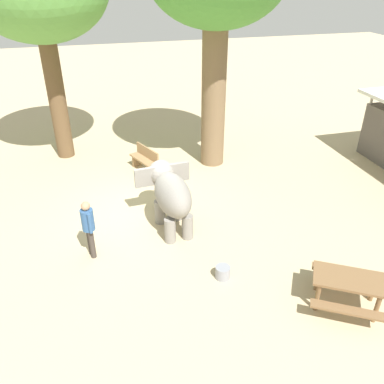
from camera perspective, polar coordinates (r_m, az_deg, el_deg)
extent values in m
plane|color=tan|center=(12.42, -6.49, -2.63)|extent=(60.00, 60.00, 0.00)
cylinder|color=gray|center=(11.64, -4.60, -2.83)|extent=(0.31, 0.31, 0.72)
cylinder|color=gray|center=(11.76, -2.25, -2.38)|extent=(0.31, 0.31, 0.72)
cylinder|color=gray|center=(10.85, -3.17, -5.50)|extent=(0.31, 0.31, 0.72)
cylinder|color=gray|center=(10.97, -0.65, -4.99)|extent=(0.31, 0.31, 0.72)
ellipsoid|color=gray|center=(10.88, -2.78, -0.40)|extent=(1.87, 1.06, 1.08)
sphere|color=gray|center=(11.76, -4.43, 2.75)|extent=(0.77, 0.77, 0.77)
cone|color=gray|center=(12.32, -4.68, 0.50)|extent=(0.24, 0.24, 1.21)
cube|color=gray|center=(11.55, -6.71, 2.10)|extent=(0.15, 0.63, 0.58)
cube|color=gray|center=(11.78, -1.89, 2.90)|extent=(0.15, 0.63, 0.58)
cylinder|color=#3F3833|center=(10.72, -14.39, -6.74)|extent=(0.14, 0.14, 0.82)
cylinder|color=#3F3833|center=(10.57, -14.11, -7.26)|extent=(0.14, 0.14, 0.82)
cylinder|color=#33598C|center=(10.25, -14.73, -3.86)|extent=(0.32, 0.32, 0.58)
sphere|color=tan|center=(10.04, -15.02, -1.96)|extent=(0.22, 0.22, 0.22)
cylinder|color=#33598C|center=(10.42, -15.06, -3.23)|extent=(0.09, 0.09, 0.55)
cylinder|color=#33598C|center=(10.07, -14.41, -4.38)|extent=(0.09, 0.09, 0.55)
cylinder|color=brown|center=(15.93, -18.78, 12.66)|extent=(0.64, 0.64, 4.65)
cylinder|color=brown|center=(14.47, 3.11, 13.58)|extent=(0.86, 0.86, 5.15)
cube|color=#9E7A51|center=(14.61, -6.90, 4.62)|extent=(1.45, 0.91, 0.06)
cube|color=#9E7A51|center=(14.59, -6.39, 5.62)|extent=(1.31, 0.60, 0.40)
cube|color=#9E7A51|center=(14.31, -5.73, 3.05)|extent=(0.21, 0.36, 0.42)
cube|color=#9E7A51|center=(15.12, -7.90, 4.46)|extent=(0.21, 0.36, 0.42)
cube|color=brown|center=(9.39, 21.60, -11.51)|extent=(1.46, 1.70, 0.06)
cylinder|color=brown|center=(9.33, 17.50, -14.15)|extent=(0.10, 0.10, 0.72)
cylinder|color=brown|center=(9.81, 17.57, -11.61)|extent=(0.10, 0.10, 0.72)
cylinder|color=brown|center=(9.52, 24.92, -14.92)|extent=(0.10, 0.10, 0.72)
cylinder|color=brown|center=(9.99, 24.55, -12.39)|extent=(0.10, 0.10, 0.72)
cube|color=brown|center=(9.14, 21.41, -15.49)|extent=(0.99, 1.41, 0.05)
cube|color=brown|center=(10.06, 21.11, -10.57)|extent=(0.99, 1.41, 0.05)
cylinder|color=gray|center=(17.16, 23.67, 8.92)|extent=(0.10, 0.10, 2.40)
cylinder|color=gray|center=(9.84, 4.43, -11.39)|extent=(0.36, 0.36, 0.32)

